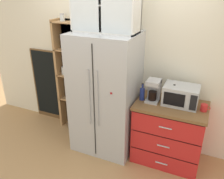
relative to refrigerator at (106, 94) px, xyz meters
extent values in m
plane|color=tan|center=(0.00, 0.01, -0.88)|extent=(10.75, 10.75, 0.00)
cube|color=silver|center=(0.00, 0.41, 0.39)|extent=(5.05, 0.10, 2.55)
cube|color=#B7BABF|center=(0.00, 0.00, 0.00)|extent=(0.89, 0.71, 1.76)
cube|color=black|center=(0.00, -0.36, 0.00)|extent=(0.01, 0.01, 1.62)
cylinder|color=#B7BABF|center=(-0.06, -0.37, 0.09)|extent=(0.02, 0.02, 0.79)
cylinder|color=#B7BABF|center=(0.06, -0.37, 0.09)|extent=(0.02, 0.02, 0.79)
cube|color=#A8161C|center=(0.25, -0.36, 0.21)|extent=(0.02, 0.01, 0.02)
cube|color=brown|center=(-0.73, 0.38, 0.04)|extent=(0.54, 0.04, 1.85)
cube|color=tan|center=(-0.96, 0.25, 0.04)|extent=(0.04, 0.22, 1.85)
cube|color=tan|center=(-0.50, 0.25, 0.04)|extent=(0.04, 0.22, 1.85)
cube|color=tan|center=(-0.73, 0.25, -0.34)|extent=(0.48, 0.22, 0.02)
cylinder|color=silver|center=(-0.83, 0.24, -0.28)|extent=(0.06, 0.06, 0.12)
cylinder|color=#2D2D2D|center=(-0.83, 0.24, -0.29)|extent=(0.05, 0.05, 0.08)
cylinder|color=#B2B2B7|center=(-0.83, 0.24, -0.21)|extent=(0.06, 0.06, 0.01)
cylinder|color=silver|center=(-0.64, 0.26, -0.28)|extent=(0.07, 0.07, 0.10)
cylinder|color=beige|center=(-0.64, 0.26, -0.30)|extent=(0.06, 0.06, 0.07)
cylinder|color=#B2B2B7|center=(-0.64, 0.26, -0.23)|extent=(0.06, 0.06, 0.01)
cube|color=tan|center=(-0.73, 0.25, 0.08)|extent=(0.48, 0.22, 0.02)
cylinder|color=silver|center=(-0.87, 0.24, 0.15)|extent=(0.08, 0.08, 0.12)
cylinder|color=#E0C67F|center=(-0.87, 0.24, 0.13)|extent=(0.07, 0.07, 0.08)
cylinder|color=#B2B2B7|center=(-0.87, 0.24, 0.21)|extent=(0.08, 0.08, 0.01)
cylinder|color=silver|center=(-0.73, 0.27, 0.14)|extent=(0.06, 0.06, 0.11)
cylinder|color=#CCB78C|center=(-0.73, 0.27, 0.13)|extent=(0.05, 0.05, 0.07)
cylinder|color=#B2B2B7|center=(-0.73, 0.27, 0.21)|extent=(0.06, 0.06, 0.01)
cylinder|color=silver|center=(-0.61, 0.24, 0.15)|extent=(0.07, 0.07, 0.12)
cylinder|color=white|center=(-0.61, 0.24, 0.13)|extent=(0.06, 0.06, 0.08)
cylinder|color=#B2B2B7|center=(-0.61, 0.24, 0.22)|extent=(0.07, 0.07, 0.01)
cube|color=tan|center=(-0.73, 0.25, 0.51)|extent=(0.48, 0.22, 0.02)
cylinder|color=silver|center=(-0.86, 0.27, 0.56)|extent=(0.06, 0.06, 0.10)
cylinder|color=#B77A38|center=(-0.86, 0.27, 0.55)|extent=(0.05, 0.05, 0.07)
cylinder|color=#B2B2B7|center=(-0.86, 0.27, 0.62)|extent=(0.06, 0.06, 0.01)
cylinder|color=silver|center=(-0.74, 0.25, 0.56)|extent=(0.08, 0.08, 0.10)
cylinder|color=brown|center=(-0.74, 0.25, 0.55)|extent=(0.07, 0.07, 0.07)
cylinder|color=#B2B2B7|center=(-0.74, 0.25, 0.62)|extent=(0.08, 0.08, 0.01)
cylinder|color=silver|center=(-0.60, 0.23, 0.58)|extent=(0.08, 0.08, 0.13)
cylinder|color=white|center=(-0.60, 0.23, 0.56)|extent=(0.07, 0.07, 0.09)
cylinder|color=#B2B2B7|center=(-0.60, 0.23, 0.65)|extent=(0.07, 0.07, 0.01)
cube|color=tan|center=(-0.73, 0.25, 0.93)|extent=(0.48, 0.22, 0.02)
cylinder|color=silver|center=(-0.83, 0.26, 0.99)|extent=(0.07, 0.07, 0.10)
cylinder|color=#382316|center=(-0.83, 0.26, 0.97)|extent=(0.06, 0.06, 0.07)
cylinder|color=#B2B2B7|center=(-0.83, 0.26, 1.04)|extent=(0.07, 0.07, 0.01)
cube|color=red|center=(0.94, 0.06, -0.46)|extent=(0.90, 0.60, 0.84)
cube|color=brown|center=(0.94, 0.06, -0.02)|extent=(0.93, 0.63, 0.04)
cube|color=black|center=(0.94, -0.24, -0.61)|extent=(0.88, 0.00, 0.01)
cube|color=silver|center=(0.94, -0.25, -0.74)|extent=(0.16, 0.01, 0.01)
cube|color=black|center=(0.94, -0.24, -0.33)|extent=(0.88, 0.00, 0.01)
cube|color=silver|center=(0.94, -0.25, -0.46)|extent=(0.16, 0.01, 0.01)
cube|color=black|center=(0.94, -0.24, -0.05)|extent=(0.88, 0.00, 0.01)
cube|color=silver|center=(0.94, -0.25, -0.18)|extent=(0.16, 0.01, 0.01)
cube|color=#B7BABF|center=(1.03, 0.11, 0.13)|extent=(0.44, 0.32, 0.26)
cube|color=black|center=(0.97, -0.06, 0.13)|extent=(0.26, 0.01, 0.17)
cube|color=black|center=(1.20, -0.06, 0.13)|extent=(0.08, 0.01, 0.20)
cube|color=#B7B7BC|center=(0.68, 0.04, 0.02)|extent=(0.17, 0.20, 0.03)
cube|color=#B7B7BC|center=(0.68, 0.11, 0.15)|extent=(0.17, 0.06, 0.30)
cube|color=#B7B7BC|center=(0.68, 0.04, 0.28)|extent=(0.17, 0.20, 0.06)
cylinder|color=black|center=(0.68, 0.03, 0.09)|extent=(0.11, 0.11, 0.12)
cylinder|color=red|center=(1.33, 0.04, 0.05)|extent=(0.08, 0.08, 0.09)
torus|color=red|center=(1.38, 0.04, 0.05)|extent=(0.05, 0.01, 0.05)
cylinder|color=#285B33|center=(0.94, 0.10, 0.10)|extent=(0.07, 0.07, 0.19)
cone|color=#285B33|center=(0.94, 0.10, 0.20)|extent=(0.07, 0.07, 0.04)
cylinder|color=#285B33|center=(0.94, 0.10, 0.23)|extent=(0.03, 0.03, 0.07)
cylinder|color=black|center=(0.94, 0.10, 0.27)|extent=(0.03, 0.03, 0.01)
cylinder|color=navy|center=(0.54, 0.03, 0.08)|extent=(0.07, 0.07, 0.16)
cone|color=navy|center=(0.54, 0.03, 0.17)|extent=(0.07, 0.07, 0.04)
cylinder|color=navy|center=(0.54, 0.03, 0.20)|extent=(0.03, 0.03, 0.07)
cylinder|color=black|center=(0.54, 0.03, 0.24)|extent=(0.03, 0.03, 0.01)
cube|color=silver|center=(0.00, 0.17, 1.22)|extent=(0.85, 0.02, 0.67)
cube|color=silver|center=(0.00, 0.02, 0.89)|extent=(0.85, 0.32, 0.02)
cube|color=silver|center=(-0.42, 0.02, 1.22)|extent=(0.02, 0.32, 0.67)
cube|color=silver|center=(0.42, 0.02, 1.22)|extent=(0.02, 0.32, 0.67)
cube|color=silver|center=(0.00, 0.02, 1.22)|extent=(0.82, 0.30, 0.02)
cube|color=silver|center=(-0.21, -0.13, 1.22)|extent=(0.39, 0.01, 0.63)
cube|color=silver|center=(0.21, -0.13, 1.22)|extent=(0.39, 0.01, 0.63)
cylinder|color=silver|center=(-0.30, 0.02, 0.90)|extent=(0.05, 0.05, 0.00)
cylinder|color=silver|center=(-0.30, 0.02, 0.94)|extent=(0.01, 0.01, 0.07)
cone|color=silver|center=(-0.30, 0.02, 1.00)|extent=(0.06, 0.06, 0.05)
cylinder|color=silver|center=(0.30, 0.02, 0.90)|extent=(0.05, 0.05, 0.00)
cylinder|color=silver|center=(0.30, 0.02, 0.94)|extent=(0.01, 0.01, 0.07)
cone|color=silver|center=(0.30, 0.02, 1.00)|extent=(0.06, 0.06, 0.05)
cylinder|color=white|center=(-0.26, 0.02, 1.26)|extent=(0.06, 0.06, 0.07)
cylinder|color=white|center=(0.00, 0.02, 1.26)|extent=(0.06, 0.06, 0.07)
cylinder|color=white|center=(0.26, 0.02, 1.26)|extent=(0.06, 0.06, 0.07)
cube|color=brown|center=(-1.32, 0.34, -0.23)|extent=(0.60, 0.04, 1.31)
cube|color=black|center=(-1.32, 0.32, -0.20)|extent=(0.54, 0.01, 1.21)
camera|label=1|loc=(1.31, -2.73, 1.44)|focal=37.16mm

